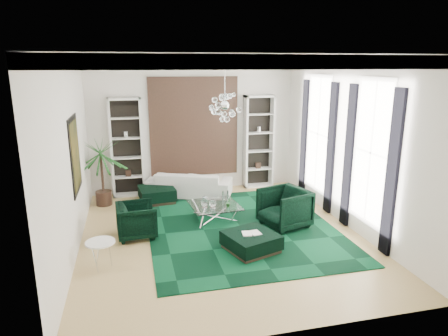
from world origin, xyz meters
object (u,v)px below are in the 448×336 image
object	(u,v)px
ottoman_front	(251,242)
armchair_right	(284,208)
coffee_table	(215,212)
armchair_left	(137,220)
side_table	(101,255)
sofa	(189,184)
palm	(101,163)
ottoman_side	(157,195)

from	to	relation	value
ottoman_front	armchair_right	bearing A→B (deg)	42.78
coffee_table	ottoman_front	world-z (taller)	coffee_table
armchair_left	armchair_right	size ratio (longest dim) A/B	0.84
ottoman_front	side_table	xyz separation A→B (m)	(-2.91, -0.03, 0.07)
armchair_right	coffee_table	xyz separation A→B (m)	(-1.49, 0.77, -0.26)
sofa	palm	world-z (taller)	palm
ottoman_front	side_table	distance (m)	2.91
sofa	coffee_table	size ratio (longest dim) A/B	2.11
ottoman_side	palm	size ratio (longest dim) A/B	0.40
armchair_left	coffee_table	world-z (taller)	armchair_left
armchair_left	coffee_table	bearing A→B (deg)	-77.75
armchair_right	ottoman_side	size ratio (longest dim) A/B	1.08
sofa	side_table	bearing A→B (deg)	81.66
sofa	armchair_left	bearing A→B (deg)	80.70
ottoman_side	side_table	distance (m)	3.73
armchair_left	ottoman_side	size ratio (longest dim) A/B	0.90
armchair_right	side_table	size ratio (longest dim) A/B	1.85
coffee_table	ottoman_side	bearing A→B (deg)	127.24
sofa	side_table	distance (m)	4.48
armchair_right	side_table	distance (m)	4.18
ottoman_side	ottoman_front	distance (m)	3.84
armchair_right	side_table	bearing A→B (deg)	-91.88
ottoman_side	side_table	world-z (taller)	side_table
armchair_left	coffee_table	distance (m)	1.95
ottoman_front	side_table	world-z (taller)	side_table
sofa	palm	bearing A→B (deg)	28.38
armchair_right	ottoman_front	world-z (taller)	armchair_right
palm	ottoman_side	bearing A→B (deg)	-3.62
armchair_right	coffee_table	world-z (taller)	armchair_right
armchair_right	ottoman_front	size ratio (longest dim) A/B	1.06
armchair_right	ottoman_front	distance (m)	1.56
ottoman_front	armchair_left	bearing A→B (deg)	150.54
palm	side_table	bearing A→B (deg)	-87.90
sofa	palm	xyz separation A→B (m)	(-2.37, -0.28, 0.80)
armchair_right	side_table	xyz separation A→B (m)	(-4.03, -1.07, -0.20)
sofa	side_table	world-z (taller)	sofa
sofa	coffee_table	distance (m)	2.06
coffee_table	armchair_right	bearing A→B (deg)	-27.33
palm	coffee_table	bearing A→B (deg)	-33.25
armchair_left	armchair_right	distance (m)	3.36
ottoman_side	palm	bearing A→B (deg)	176.38
armchair_left	armchair_right	world-z (taller)	armchair_right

